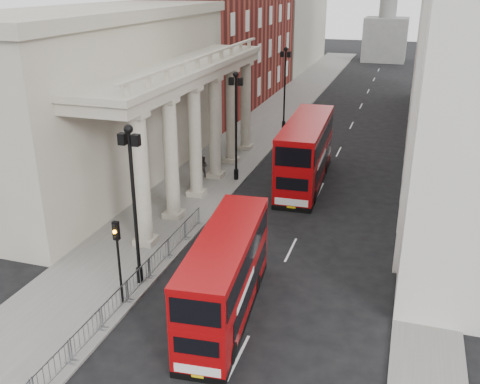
% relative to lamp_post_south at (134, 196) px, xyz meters
% --- Properties ---
extents(ground, '(260.00, 260.00, 0.00)m').
position_rel_lamp_post_south_xyz_m(ground, '(0.60, -4.00, -4.91)').
color(ground, black).
rests_on(ground, ground).
extents(sidewalk_west, '(6.00, 140.00, 0.12)m').
position_rel_lamp_post_south_xyz_m(sidewalk_west, '(-2.40, 26.00, -4.85)').
color(sidewalk_west, slate).
rests_on(sidewalk_west, ground).
extents(sidewalk_east, '(3.00, 140.00, 0.12)m').
position_rel_lamp_post_south_xyz_m(sidewalk_east, '(14.10, 26.00, -4.85)').
color(sidewalk_east, slate).
rests_on(sidewalk_east, ground).
extents(kerb, '(0.20, 140.00, 0.14)m').
position_rel_lamp_post_south_xyz_m(kerb, '(0.55, 26.00, -4.84)').
color(kerb, slate).
rests_on(kerb, ground).
extents(portico_building, '(9.00, 28.00, 12.00)m').
position_rel_lamp_post_south_xyz_m(portico_building, '(-9.90, 14.00, 1.09)').
color(portico_building, '#A19A87').
rests_on(portico_building, ground).
extents(brick_building, '(9.00, 32.00, 22.00)m').
position_rel_lamp_post_south_xyz_m(brick_building, '(-9.90, 44.00, 6.09)').
color(brick_building, maroon).
rests_on(brick_building, ground).
extents(west_building_far, '(9.00, 30.00, 20.00)m').
position_rel_lamp_post_south_xyz_m(west_building_far, '(-9.90, 76.00, 5.09)').
color(west_building_far, '#A19A87').
rests_on(west_building_far, ground).
extents(east_building, '(8.00, 55.00, 25.00)m').
position_rel_lamp_post_south_xyz_m(east_building, '(16.60, 28.00, 7.59)').
color(east_building, beige).
rests_on(east_building, ground).
extents(lamp_post_south, '(1.05, 0.44, 8.32)m').
position_rel_lamp_post_south_xyz_m(lamp_post_south, '(0.00, 0.00, 0.00)').
color(lamp_post_south, black).
rests_on(lamp_post_south, sidewalk_west).
extents(lamp_post_mid, '(1.05, 0.44, 8.32)m').
position_rel_lamp_post_south_xyz_m(lamp_post_mid, '(0.00, 16.00, 0.00)').
color(lamp_post_mid, black).
rests_on(lamp_post_mid, sidewalk_west).
extents(lamp_post_north, '(1.05, 0.44, 8.32)m').
position_rel_lamp_post_south_xyz_m(lamp_post_north, '(0.00, 32.00, 0.00)').
color(lamp_post_north, black).
rests_on(lamp_post_north, sidewalk_west).
extents(traffic_light, '(0.28, 0.33, 4.30)m').
position_rel_lamp_post_south_xyz_m(traffic_light, '(0.10, -2.02, -1.80)').
color(traffic_light, black).
rests_on(traffic_light, sidewalk_west).
extents(crowd_barriers, '(0.50, 18.75, 1.10)m').
position_rel_lamp_post_south_xyz_m(crowd_barriers, '(0.25, -1.77, -4.24)').
color(crowd_barriers, gray).
rests_on(crowd_barriers, sidewalk_west).
extents(bus_near, '(3.18, 9.67, 4.10)m').
position_rel_lamp_post_south_xyz_m(bus_near, '(5.10, -1.20, -2.77)').
color(bus_near, '#8E0608').
rests_on(bus_near, ground).
extents(bus_far, '(3.21, 11.54, 4.94)m').
position_rel_lamp_post_south_xyz_m(bus_far, '(5.19, 17.03, -2.33)').
color(bus_far, '#9F0709').
rests_on(bus_far, ground).
extents(pedestrian_a, '(0.64, 0.49, 1.56)m').
position_rel_lamp_post_south_xyz_m(pedestrian_a, '(-2.55, 9.58, -4.01)').
color(pedestrian_a, black).
rests_on(pedestrian_a, sidewalk_west).
extents(pedestrian_b, '(0.81, 0.63, 1.65)m').
position_rel_lamp_post_south_xyz_m(pedestrian_b, '(-2.71, 15.81, -3.97)').
color(pedestrian_b, '#292321').
rests_on(pedestrian_b, sidewalk_west).
extents(pedestrian_c, '(0.94, 0.62, 1.91)m').
position_rel_lamp_post_south_xyz_m(pedestrian_c, '(-2.20, 13.29, -3.84)').
color(pedestrian_c, black).
rests_on(pedestrian_c, sidewalk_west).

